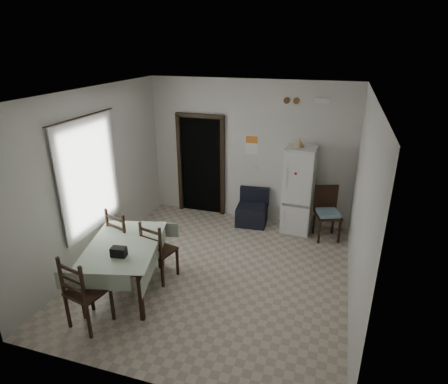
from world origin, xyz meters
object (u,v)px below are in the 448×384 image
fridge (298,190)px  dining_chair_far_left (127,238)px  corner_chair (328,214)px  dining_table (126,267)px  navy_seat (252,208)px  dining_chair_far_right (160,249)px  dining_chair_near_head (87,290)px

fridge → dining_chair_far_left: (-2.52, -2.17, -0.31)m
fridge → corner_chair: bearing=-14.3°
corner_chair → dining_chair_far_left: (-3.11, -1.99, 0.04)m
dining_table → corner_chair: bearing=27.9°
fridge → navy_seat: 1.04m
fridge → dining_chair_far_left: fridge is taller
dining_chair_far_left → fridge: bearing=-121.2°
dining_chair_far_right → dining_chair_near_head: 1.33m
dining_chair_far_left → dining_chair_far_right: (0.64, -0.12, -0.04)m
corner_chair → dining_chair_near_head: bearing=-150.8°
fridge → corner_chair: 0.72m
navy_seat → dining_chair_far_right: (-0.96, -2.29, 0.15)m
corner_chair → fridge: bearing=143.0°
dining_chair_far_left → dining_chair_near_head: 1.39m
navy_seat → dining_chair_near_head: size_ratio=0.68×
dining_table → dining_chair_far_left: size_ratio=1.39×
navy_seat → dining_table: 3.04m
navy_seat → dining_chair_far_left: 2.70m
dining_chair_far_left → corner_chair: bearing=-129.4°
navy_seat → dining_chair_far_left: size_ratio=0.67×
fridge → dining_table: 3.56m
navy_seat → dining_chair_near_head: dining_chair_near_head is taller
navy_seat → dining_chair_near_head: bearing=-115.3°
corner_chair → dining_chair_near_head: (-2.89, -3.37, 0.03)m
dining_table → dining_chair_far_left: 0.66m
fridge → dining_chair_far_right: bearing=-126.6°
navy_seat → fridge: bearing=-4.1°
navy_seat → dining_chair_far_left: dining_chair_far_left is taller
navy_seat → dining_chair_far_right: 2.49m
fridge → dining_chair_near_head: 4.24m
navy_seat → dining_table: bearing=-119.6°
dining_chair_far_left → dining_chair_near_head: size_ratio=1.01×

